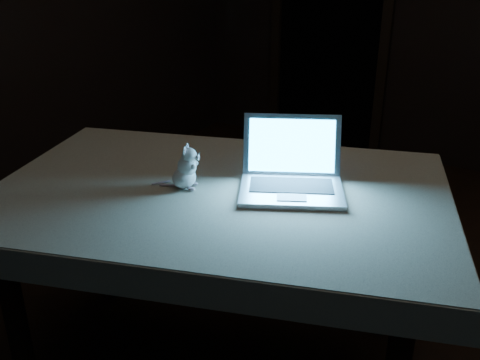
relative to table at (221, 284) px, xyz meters
The scene contains 6 objects.
floor 0.62m from the table, 48.24° to the left, with size 5.00×5.00×0.00m, color black.
doorway 3.03m from the table, 105.47° to the left, with size 1.06×0.36×2.13m, color black, non-canonical shape.
table is the anchor object (origin of this frame).
tablecloth 0.36m from the table, 129.62° to the left, with size 1.63×1.09×0.11m, color beige, non-canonical shape.
laptop 0.60m from the table, 20.77° to the left, with size 0.36×0.32×0.25m, color #B3B4B9, non-canonical shape.
plush_mouse 0.51m from the table, 150.63° to the right, with size 0.12×0.12×0.16m, color silver, non-canonical shape.
Camera 1 is at (0.68, -1.81, 1.63)m, focal length 40.00 mm.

